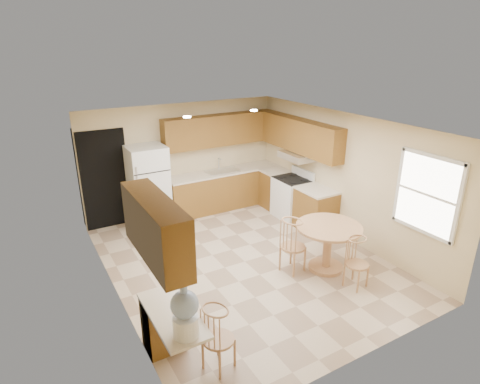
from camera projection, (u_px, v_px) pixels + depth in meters
floor at (245, 262)px, 7.28m from camera, size 5.50×5.50×0.00m
ceiling at (246, 125)px, 6.39m from camera, size 4.50×5.50×0.02m
wall_back at (183, 159)px, 9.06m from camera, size 4.50×0.02×2.50m
wall_front at (367, 274)px, 4.61m from camera, size 4.50×0.02×2.50m
wall_left at (111, 226)px, 5.78m from camera, size 0.02×5.50×2.50m
wall_right at (343, 177)px, 7.88m from camera, size 0.02×5.50×2.50m
doorway at (105, 180)px, 8.30m from camera, size 0.90×0.02×2.10m
base_cab_back at (224, 190)px, 9.51m from camera, size 2.75×0.60×0.87m
counter_back at (224, 172)px, 9.35m from camera, size 2.75×0.63×0.04m
base_cab_right_a at (276, 190)px, 9.53m from camera, size 0.60×0.59×0.87m
counter_right_a at (276, 171)px, 9.37m from camera, size 0.63×0.59×0.04m
base_cab_right_b at (316, 211)px, 8.36m from camera, size 0.60×0.80×0.87m
counter_right_b at (317, 190)px, 8.19m from camera, size 0.63×0.80×0.04m
upper_cab_back at (220, 130)px, 9.12m from camera, size 2.75×0.33×0.70m
upper_cab_right at (300, 136)px, 8.57m from camera, size 0.33×2.42×0.70m
upper_cab_left at (156, 229)px, 4.35m from camera, size 0.33×1.40×0.70m
sink at (223, 171)px, 9.33m from camera, size 0.78×0.44×0.01m
range_hood at (297, 156)px, 8.66m from camera, size 0.50×0.76×0.14m
desk_pedestal at (164, 323)px, 5.14m from camera, size 0.48×0.42×0.72m
desk_top at (172, 315)px, 4.70m from camera, size 0.50×1.20×0.04m
window at (427, 194)px, 6.29m from camera, size 0.06×1.12×1.30m
can_light_a at (187, 117)px, 7.13m from camera, size 0.14×0.14×0.02m
can_light_b at (254, 110)px, 7.78m from camera, size 0.14×0.14×0.02m
refrigerator at (149, 186)px, 8.46m from camera, size 0.77×0.75×1.74m
stove at (292, 197)px, 8.96m from camera, size 0.65×0.76×1.09m
dining_table at (328, 241)px, 6.87m from camera, size 1.12×1.12×0.83m
chair_table_a at (297, 242)px, 6.72m from camera, size 0.43×0.55×0.96m
chair_table_b at (362, 260)px, 6.31m from camera, size 0.37×0.39×0.85m
chair_desk at (222, 336)px, 4.68m from camera, size 0.38×0.50×0.87m
water_crock at (185, 313)px, 4.25m from camera, size 0.31×0.31×0.63m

